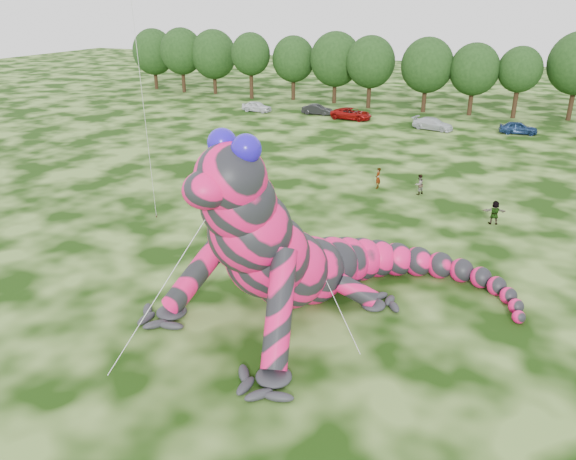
{
  "coord_description": "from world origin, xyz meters",
  "views": [
    {
      "loc": [
        3.84,
        -18.59,
        14.02
      ],
      "look_at": [
        -5.95,
        3.44,
        4.0
      ],
      "focal_mm": 35.0,
      "sensor_mm": 36.0,
      "label": 1
    }
  ],
  "objects_px": {
    "car_3": "(433,124)",
    "spectator_5": "(495,212)",
    "tree_2": "(214,62)",
    "tree_3": "(251,66)",
    "tree_0": "(154,59)",
    "car_2": "(351,114)",
    "inflatable_gecko": "(309,212)",
    "tree_1": "(182,60)",
    "car_4": "(518,128)",
    "tree_10": "(576,77)",
    "car_1": "(317,110)",
    "tree_6": "(370,72)",
    "tree_7": "(426,75)",
    "spectator_0": "(378,178)",
    "spectator_1": "(419,184)",
    "tree_5": "(335,68)",
    "tree_8": "(473,80)",
    "car_0": "(257,107)",
    "tree_4": "(293,68)",
    "tree_9": "(518,83)"
  },
  "relations": [
    {
      "from": "tree_3",
      "to": "tree_7",
      "type": "relative_size",
      "value": 1.0
    },
    {
      "from": "spectator_1",
      "to": "tree_2",
      "type": "bearing_deg",
      "value": -98.62
    },
    {
      "from": "tree_7",
      "to": "spectator_0",
      "type": "height_order",
      "value": "tree_7"
    },
    {
      "from": "tree_2",
      "to": "tree_3",
      "type": "height_order",
      "value": "tree_2"
    },
    {
      "from": "tree_7",
      "to": "car_0",
      "type": "height_order",
      "value": "tree_7"
    },
    {
      "from": "spectator_0",
      "to": "spectator_1",
      "type": "height_order",
      "value": "spectator_0"
    },
    {
      "from": "tree_10",
      "to": "car_1",
      "type": "height_order",
      "value": "tree_10"
    },
    {
      "from": "car_3",
      "to": "spectator_1",
      "type": "bearing_deg",
      "value": -160.32
    },
    {
      "from": "car_2",
      "to": "spectator_1",
      "type": "height_order",
      "value": "spectator_1"
    },
    {
      "from": "tree_5",
      "to": "tree_9",
      "type": "distance_m",
      "value": 24.22
    },
    {
      "from": "tree_5",
      "to": "car_1",
      "type": "height_order",
      "value": "tree_5"
    },
    {
      "from": "tree_10",
      "to": "car_1",
      "type": "bearing_deg",
      "value": -162.74
    },
    {
      "from": "car_1",
      "to": "car_3",
      "type": "xyz_separation_m",
      "value": [
        15.33,
        -3.01,
        0.03
      ]
    },
    {
      "from": "inflatable_gecko",
      "to": "tree_8",
      "type": "bearing_deg",
      "value": 109.55
    },
    {
      "from": "tree_3",
      "to": "spectator_1",
      "type": "height_order",
      "value": "tree_3"
    },
    {
      "from": "inflatable_gecko",
      "to": "tree_3",
      "type": "xyz_separation_m",
      "value": [
        -30.41,
        52.62,
        0.1
      ]
    },
    {
      "from": "inflatable_gecko",
      "to": "tree_4",
      "type": "bearing_deg",
      "value": 134.89
    },
    {
      "from": "car_3",
      "to": "spectator_5",
      "type": "height_order",
      "value": "spectator_5"
    },
    {
      "from": "inflatable_gecko",
      "to": "tree_1",
      "type": "bearing_deg",
      "value": 149.51
    },
    {
      "from": "tree_1",
      "to": "tree_5",
      "type": "xyz_separation_m",
      "value": [
        25.23,
        0.38,
        -0.01
      ]
    },
    {
      "from": "tree_2",
      "to": "tree_10",
      "type": "bearing_deg",
      "value": -0.21
    },
    {
      "from": "inflatable_gecko",
      "to": "tree_3",
      "type": "distance_m",
      "value": 60.78
    },
    {
      "from": "tree_7",
      "to": "spectator_0",
      "type": "relative_size",
      "value": 5.69
    },
    {
      "from": "tree_2",
      "to": "tree_10",
      "type": "distance_m",
      "value": 50.42
    },
    {
      "from": "car_3",
      "to": "tree_4",
      "type": "bearing_deg",
      "value": 73.14
    },
    {
      "from": "car_2",
      "to": "inflatable_gecko",
      "type": "bearing_deg",
      "value": -160.98
    },
    {
      "from": "car_1",
      "to": "spectator_1",
      "type": "height_order",
      "value": "spectator_1"
    },
    {
      "from": "tree_9",
      "to": "spectator_5",
      "type": "bearing_deg",
      "value": -88.23
    },
    {
      "from": "tree_4",
      "to": "tree_5",
      "type": "relative_size",
      "value": 0.92
    },
    {
      "from": "tree_9",
      "to": "car_4",
      "type": "distance_m",
      "value": 10.07
    },
    {
      "from": "tree_1",
      "to": "car_4",
      "type": "distance_m",
      "value": 51.66
    },
    {
      "from": "tree_0",
      "to": "spectator_5",
      "type": "relative_size",
      "value": 5.83
    },
    {
      "from": "tree_10",
      "to": "car_4",
      "type": "relative_size",
      "value": 2.6
    },
    {
      "from": "car_0",
      "to": "tree_0",
      "type": "bearing_deg",
      "value": 69.3
    },
    {
      "from": "tree_5",
      "to": "tree_8",
      "type": "relative_size",
      "value": 1.1
    },
    {
      "from": "tree_10",
      "to": "car_0",
      "type": "xyz_separation_m",
      "value": [
        -37.64,
        -10.6,
        -4.57
      ]
    },
    {
      "from": "tree_7",
      "to": "inflatable_gecko",
      "type": "bearing_deg",
      "value": -84.8
    },
    {
      "from": "tree_1",
      "to": "tree_8",
      "type": "relative_size",
      "value": 1.1
    },
    {
      "from": "tree_7",
      "to": "spectator_0",
      "type": "xyz_separation_m",
      "value": [
        3.19,
        -33.72,
        -3.9
      ]
    },
    {
      "from": "tree_10",
      "to": "car_4",
      "type": "bearing_deg",
      "value": -116.44
    },
    {
      "from": "tree_8",
      "to": "car_0",
      "type": "xyz_separation_m",
      "value": [
        -26.03,
        -9.01,
        -3.79
      ]
    },
    {
      "from": "car_4",
      "to": "tree_9",
      "type": "bearing_deg",
      "value": -2.42
    },
    {
      "from": "tree_8",
      "to": "tree_7",
      "type": "bearing_deg",
      "value": -178.22
    },
    {
      "from": "tree_6",
      "to": "tree_10",
      "type": "relative_size",
      "value": 0.9
    },
    {
      "from": "tree_1",
      "to": "car_0",
      "type": "distance_m",
      "value": 21.15
    },
    {
      "from": "tree_5",
      "to": "spectator_5",
      "type": "bearing_deg",
      "value": -57.36
    },
    {
      "from": "car_4",
      "to": "spectator_1",
      "type": "distance_m",
      "value": 25.77
    },
    {
      "from": "tree_8",
      "to": "spectator_5",
      "type": "xyz_separation_m",
      "value": [
        6.48,
        -38.18,
        -3.66
      ]
    },
    {
      "from": "tree_2",
      "to": "spectator_5",
      "type": "xyz_separation_m",
      "value": [
        45.28,
        -39.96,
        -4.01
      ]
    },
    {
      "from": "inflatable_gecko",
      "to": "car_3",
      "type": "relative_size",
      "value": 3.98
    }
  ]
}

